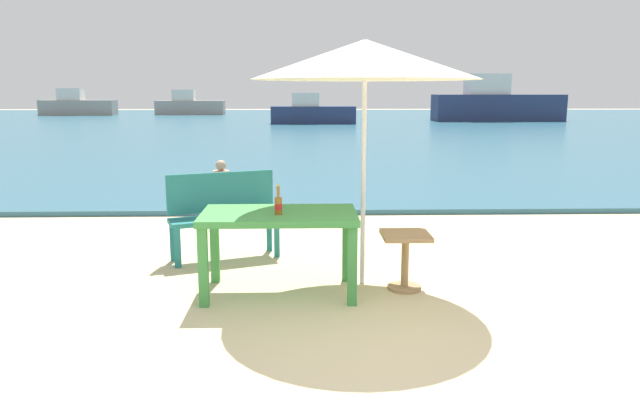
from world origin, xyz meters
The scene contains 12 objects.
ground_plane centered at (0.00, 0.00, 0.00)m, with size 120.00×120.00×0.00m, color beige.
sea_water centered at (0.00, 30.00, 0.04)m, with size 120.00×50.00×0.08m, color #2D6075.
picnic_table_green centered at (-0.83, 1.52, 0.65)m, with size 1.40×0.80×0.76m.
beer_bottle_amber centered at (-0.83, 1.42, 0.85)m, with size 0.07×0.07×0.26m.
patio_umbrella centered at (-0.04, 1.79, 2.12)m, with size 2.10×2.10×2.30m.
side_table_wood centered at (0.34, 1.59, 0.35)m, with size 0.44×0.44×0.54m.
bench_teal_center centered at (-1.49, 2.74, 0.54)m, with size 1.25×0.76×0.95m.
swimmer_person centered at (-2.24, 8.07, 0.24)m, with size 0.34×0.34×0.41m.
boat_barge centered at (11.07, 32.37, 1.08)m, with size 7.68×2.09×2.79m.
boat_tanker centered at (-17.52, 41.87, 0.79)m, with size 5.45×1.49×1.98m.
boat_sailboat centered at (-0.09, 29.40, 0.69)m, with size 4.64×1.27×1.69m.
boat_cargo_ship centered at (-9.33, 42.85, 0.76)m, with size 5.19×1.42×1.89m.
Camera 1 is at (-0.61, -3.75, 1.83)m, focal length 33.41 mm.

